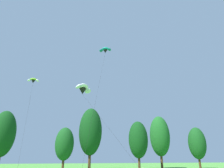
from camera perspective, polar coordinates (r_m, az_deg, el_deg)
name	(u,v)px	position (r m, az deg, el deg)	size (l,w,h in m)	color
treeline_tree_c	(3,133)	(54.32, -28.13, -12.10)	(5.40, 5.40, 13.34)	#472D19
treeline_tree_d	(64,144)	(52.36, -13.16, -15.99)	(4.46, 4.46, 9.85)	#472D19
treeline_tree_e	(90,131)	(54.81, -6.05, -13.03)	(5.95, 5.95, 15.36)	#472D19
treeline_tree_f	(138,140)	(56.42, 7.35, -15.18)	(5.08, 5.08, 12.13)	#472D19
treeline_tree_g	(160,136)	(63.05, 13.23, -13.98)	(5.73, 5.73, 14.56)	#472D19
treeline_tree_h	(197,143)	(63.99, 22.72, -15.02)	(4.77, 4.77, 11.01)	#472D19
parafoil_kite_high_lime_white	(33,81)	(43.93, -21.19, 0.91)	(3.41, 16.42, 16.35)	#93D633
parafoil_kite_mid_teal	(105,50)	(42.72, -1.91, 9.43)	(6.48, 15.75, 22.81)	teal
parafoil_kite_far_white	(83,89)	(36.01, -8.07, -1.32)	(7.71, 12.11, 13.50)	white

